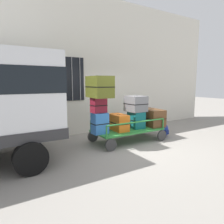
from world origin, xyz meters
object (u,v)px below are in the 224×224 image
object	(u,v)px
suitcase_left_middle	(99,105)
suitcase_center_middle	(136,104)
luggage_cart	(128,131)
suitcase_midleft_bottom	(119,122)
suitcase_center_bottom	(136,120)
backpack	(165,131)
suitcase_left_top	(100,87)
suitcase_left_bottom	(100,123)
suitcase_midright_bottom	(151,117)

from	to	relation	value
suitcase_left_middle	suitcase_center_middle	world-z (taller)	suitcase_left_middle
luggage_cart	suitcase_midleft_bottom	distance (m)	0.47
suitcase_center_bottom	backpack	size ratio (longest dim) A/B	1.28
suitcase_left_top	suitcase_center_bottom	world-z (taller)	suitcase_left_top
suitcase_midleft_bottom	suitcase_left_bottom	bearing A→B (deg)	-175.78
suitcase_left_top	suitcase_midright_bottom	size ratio (longest dim) A/B	0.90
suitcase_center_middle	backpack	size ratio (longest dim) A/B	1.38
suitcase_left_bottom	suitcase_center_middle	bearing A→B (deg)	3.08
suitcase_center_middle	suitcase_midleft_bottom	bearing A→B (deg)	-178.05
suitcase_left_middle	suitcase_center_middle	distance (m)	1.38
suitcase_center_bottom	luggage_cart	bearing A→B (deg)	-178.77
suitcase_left_top	suitcase_center_bottom	distance (m)	1.76
backpack	suitcase_midleft_bottom	bearing A→B (deg)	171.74
luggage_cart	suitcase_center_bottom	distance (m)	0.48
suitcase_left_middle	suitcase_midright_bottom	size ratio (longest dim) A/B	0.45
suitcase_left_middle	suitcase_left_top	bearing A→B (deg)	-90.00
suitcase_left_bottom	backpack	xyz separation A→B (m)	(2.48, -0.21, -0.49)
suitcase_midleft_bottom	suitcase_center_middle	world-z (taller)	suitcase_center_middle
suitcase_left_middle	suitcase_left_top	xyz separation A→B (m)	(-0.00, -0.06, 0.53)
suitcase_center_bottom	suitcase_midright_bottom	xyz separation A→B (m)	(0.69, 0.02, 0.02)
backpack	suitcase_left_middle	bearing A→B (deg)	173.71
suitcase_left_bottom	suitcase_center_middle	xyz separation A→B (m)	(1.38, 0.07, 0.49)
suitcase_midleft_bottom	suitcase_center_bottom	distance (m)	0.69
suitcase_midleft_bottom	suitcase_left_middle	bearing A→B (deg)	178.87
suitcase_midleft_bottom	suitcase_center_middle	xyz separation A→B (m)	(0.69, 0.02, 0.55)
luggage_cart	suitcase_midright_bottom	bearing A→B (deg)	1.43
backpack	suitcase_left_top	bearing A→B (deg)	175.15
luggage_cart	suitcase_midright_bottom	xyz separation A→B (m)	(1.04, 0.03, 0.35)
suitcase_left_top	suitcase_center_middle	xyz separation A→B (m)	(1.38, 0.07, -0.56)
suitcase_center_middle	suitcase_midright_bottom	xyz separation A→B (m)	(0.69, -0.01, -0.51)
suitcase_center_middle	suitcase_midright_bottom	world-z (taller)	suitcase_center_middle
suitcase_left_bottom	suitcase_midright_bottom	size ratio (longest dim) A/B	0.62
suitcase_center_bottom	suitcase_midright_bottom	distance (m)	0.69
suitcase_left_top	suitcase_center_bottom	bearing A→B (deg)	1.78
suitcase_midleft_bottom	suitcase_center_middle	size ratio (longest dim) A/B	1.21
suitcase_midleft_bottom	suitcase_midright_bottom	world-z (taller)	suitcase_midright_bottom
backpack	suitcase_left_bottom	bearing A→B (deg)	175.20
suitcase_midright_bottom	suitcase_left_bottom	bearing A→B (deg)	-178.24
luggage_cart	suitcase_midright_bottom	size ratio (longest dim) A/B	2.33
suitcase_left_middle	suitcase_center_bottom	world-z (taller)	suitcase_left_middle
luggage_cart	suitcase_midleft_bottom	size ratio (longest dim) A/B	3.12
suitcase_left_bottom	suitcase_left_middle	world-z (taller)	suitcase_left_middle
suitcase_left_middle	suitcase_center_middle	size ratio (longest dim) A/B	0.73
suitcase_left_middle	suitcase_center_middle	bearing A→B (deg)	0.41
luggage_cart	suitcase_center_bottom	bearing A→B (deg)	1.23
suitcase_center_bottom	suitcase_center_middle	size ratio (longest dim) A/B	0.93
suitcase_left_top	suitcase_midright_bottom	world-z (taller)	suitcase_left_top
suitcase_midleft_bottom	backpack	distance (m)	1.86
suitcase_left_middle	backpack	size ratio (longest dim) A/B	1.01
suitcase_left_middle	backpack	bearing A→B (deg)	-6.29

